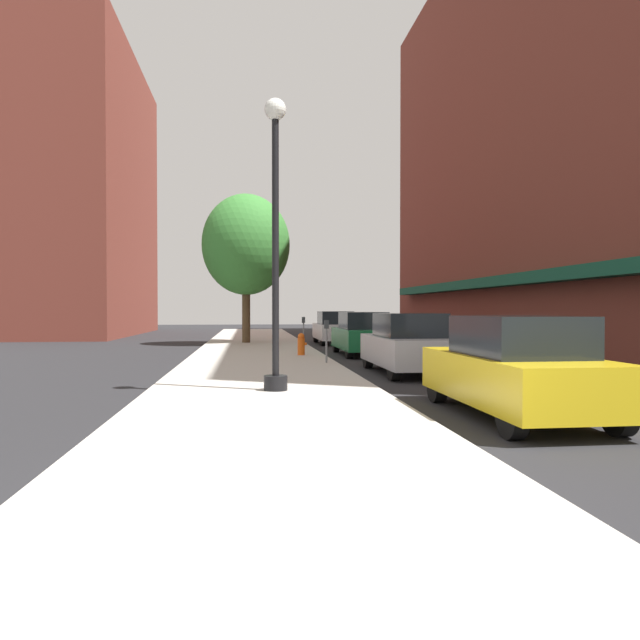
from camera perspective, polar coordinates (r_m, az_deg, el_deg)
name	(u,v)px	position (r m, az deg, el deg)	size (l,w,h in m)	color
ground_plane	(358,353)	(23.64, 3.66, -3.23)	(90.00, 90.00, 0.00)	#232326
sidewalk_slab	(257,351)	(24.24, -6.13, -2.99)	(4.80, 50.00, 0.12)	#B7B2A8
building_right_brick	(565,108)	(32.70, 22.63, 18.42)	(6.80, 40.00, 23.19)	brown
building_far_background	(92,197)	(44.19, -21.19, 11.06)	(6.80, 18.00, 19.04)	brown
lamppost	(275,238)	(12.05, -4.33, 7.88)	(0.48, 0.48, 5.90)	black
fire_hydrant	(301,344)	(21.17, -1.83, -2.33)	(0.33, 0.26, 0.79)	#E05614
parking_meter_near	(303,328)	(25.75, -1.61, -0.77)	(0.14, 0.09, 1.31)	slate
parking_meter_far	(326,336)	(18.12, 0.63, -1.54)	(0.14, 0.09, 1.31)	slate
tree_near	(246,245)	(29.51, -7.18, 7.22)	(4.32, 4.32, 7.32)	#4C3823
car_yellow	(515,368)	(10.16, 18.38, -4.43)	(1.80, 4.30, 1.66)	black
car_silver	(408,344)	(16.28, 8.51, -2.34)	(1.80, 4.30, 1.66)	black
car_green	(362,334)	(22.62, 4.12, -1.38)	(1.80, 4.30, 1.66)	black
car_white	(335,328)	(29.85, 1.43, -0.78)	(1.80, 4.30, 1.66)	black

